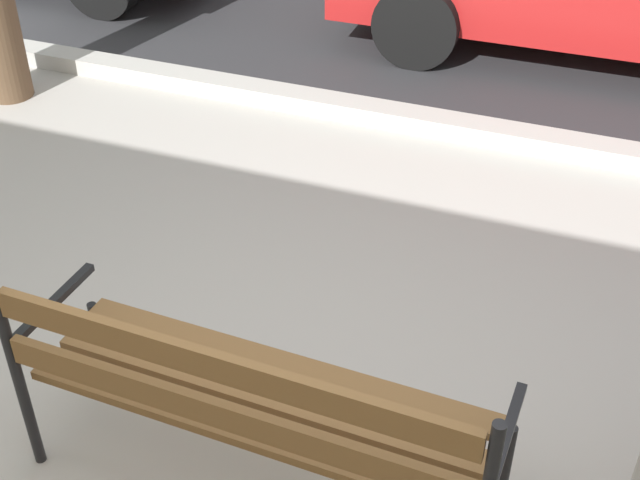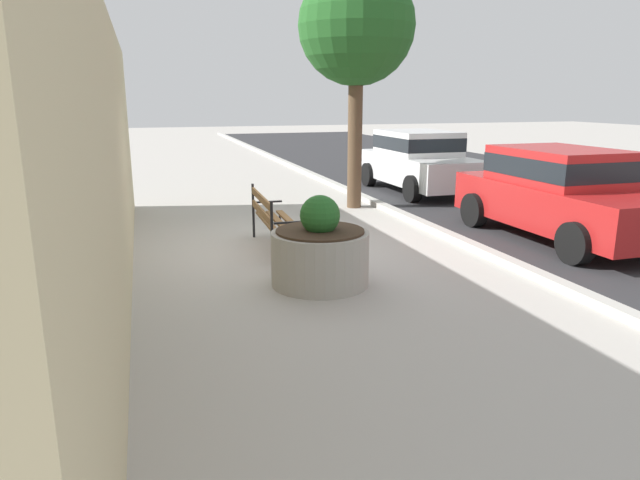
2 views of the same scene
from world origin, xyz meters
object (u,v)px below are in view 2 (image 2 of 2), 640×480
object	(u,v)px
parked_car_red	(561,191)
parked_car_white	(419,159)
lamp_post	(360,90)
concrete_planter	(320,253)
park_bench	(272,216)
street_tree_near_bench	(357,28)

from	to	relation	value
parked_car_red	parked_car_white	bearing A→B (deg)	180.00
parked_car_white	lamp_post	bearing A→B (deg)	-56.64
concrete_planter	parked_car_white	size ratio (longest dim) A/B	0.31
concrete_planter	parked_car_white	bearing A→B (deg)	144.28
parked_car_red	lamp_post	bearing A→B (deg)	-150.47
concrete_planter	lamp_post	xyz separation A→B (m)	(-5.06, 2.48, 2.13)
park_bench	parked_car_white	world-z (taller)	parked_car_white
street_tree_near_bench	parked_car_red	world-z (taller)	street_tree_near_bench
park_bench	concrete_planter	distance (m)	1.96
concrete_planter	lamp_post	distance (m)	6.02
street_tree_near_bench	park_bench	bearing A→B (deg)	-40.18
park_bench	parked_car_white	size ratio (longest dim) A/B	0.44
parked_car_white	parked_car_red	bearing A→B (deg)	0.00
street_tree_near_bench	parked_car_white	xyz separation A→B (m)	(-1.55, 2.35, -2.96)
street_tree_near_bench	concrete_planter	bearing A→B (deg)	-25.22
concrete_planter	parked_car_red	xyz separation A→B (m)	(-1.16, 4.69, 0.41)
parked_car_white	lamp_post	world-z (taller)	lamp_post
park_bench	concrete_planter	world-z (taller)	concrete_planter
concrete_planter	parked_car_red	size ratio (longest dim) A/B	0.31
park_bench	lamp_post	xyz separation A→B (m)	(-3.12, 2.69, 2.01)
park_bench	parked_car_red	size ratio (longest dim) A/B	0.44
street_tree_near_bench	parked_car_white	bearing A→B (deg)	123.48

